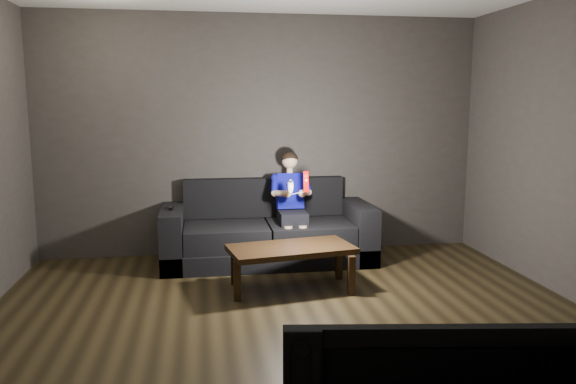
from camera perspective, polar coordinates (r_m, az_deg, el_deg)
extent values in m
plane|color=black|center=(4.29, 1.25, -14.67)|extent=(5.00, 5.00, 0.00)
cube|color=#3A3632|center=(6.41, -2.65, 5.72)|extent=(5.00, 0.04, 2.70)
cube|color=#3A3632|center=(1.58, 17.62, -5.41)|extent=(5.00, 0.04, 2.70)
cube|color=black|center=(6.21, -2.09, -6.11)|extent=(2.27, 0.98, 0.20)
cube|color=black|center=(6.02, -6.28, -4.53)|extent=(0.89, 0.69, 0.24)
cube|color=black|center=(6.13, 2.24, -4.24)|extent=(0.89, 0.69, 0.24)
cube|color=black|center=(6.46, -2.51, -0.47)|extent=(1.81, 0.23, 0.44)
cube|color=black|center=(6.13, -11.64, -4.48)|extent=(0.23, 0.98, 0.62)
cube|color=black|center=(6.36, 7.09, -3.86)|extent=(0.23, 0.98, 0.62)
cube|color=black|center=(6.03, 0.46, -2.63)|extent=(0.29, 0.37, 0.14)
cube|color=#0C0B88|center=(6.17, 0.17, 0.12)|extent=(0.29, 0.21, 0.41)
cube|color=gold|center=(6.08, 0.30, 0.54)|extent=(0.09, 0.09, 0.10)
cube|color=red|center=(6.08, 0.30, 0.54)|extent=(0.06, 0.06, 0.06)
cylinder|color=#E3B38D|center=(6.14, 0.17, 2.18)|extent=(0.07, 0.07, 0.06)
sphere|color=#E3B38D|center=(6.13, 0.17, 3.22)|extent=(0.17, 0.17, 0.17)
ellipsoid|color=black|center=(6.14, 0.16, 3.41)|extent=(0.18, 0.18, 0.16)
cylinder|color=#0C0B88|center=(6.08, -1.41, 0.67)|extent=(0.08, 0.22, 0.19)
cylinder|color=#0C0B88|center=(6.13, 1.93, 0.74)|extent=(0.08, 0.22, 0.19)
cylinder|color=#E3B38D|center=(5.94, -0.70, 0.04)|extent=(0.14, 0.23, 0.10)
cylinder|color=#E3B38D|center=(5.98, 1.79, 0.10)|extent=(0.14, 0.23, 0.10)
sphere|color=#E3B38D|center=(5.86, -0.05, -0.18)|extent=(0.08, 0.08, 0.08)
sphere|color=#E3B38D|center=(5.88, 1.44, -0.14)|extent=(0.08, 0.08, 0.08)
cylinder|color=#E3B38D|center=(5.88, 0.02, -5.08)|extent=(0.09, 0.09, 0.33)
cylinder|color=#E3B38D|center=(5.91, 1.51, -5.02)|extent=(0.09, 0.09, 0.33)
cube|color=#CE0200|center=(5.66, 1.83, 1.05)|extent=(0.05, 0.08, 0.21)
cube|color=maroon|center=(5.63, 1.88, 1.62)|extent=(0.03, 0.01, 0.03)
cylinder|color=silver|center=(5.64, 1.87, 0.87)|extent=(0.02, 0.01, 0.02)
ellipsoid|color=silver|center=(5.64, 0.26, 0.56)|extent=(0.08, 0.10, 0.16)
cylinder|color=black|center=(5.60, 0.32, 1.08)|extent=(0.03, 0.01, 0.03)
cube|color=black|center=(6.01, -11.77, -1.60)|extent=(0.04, 0.15, 0.03)
cube|color=black|center=(6.05, -11.75, -1.37)|extent=(0.02, 0.02, 0.00)
cube|color=black|center=(5.21, 0.32, -5.82)|extent=(1.22, 0.75, 0.05)
cube|color=black|center=(5.00, -5.17, -9.00)|extent=(0.06, 0.06, 0.36)
cube|color=black|center=(5.16, 6.46, -8.43)|extent=(0.06, 0.06, 0.36)
cube|color=black|center=(5.44, -5.50, -7.48)|extent=(0.06, 0.06, 0.36)
cube|color=black|center=(5.59, 5.20, -7.02)|extent=(0.06, 0.06, 0.36)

